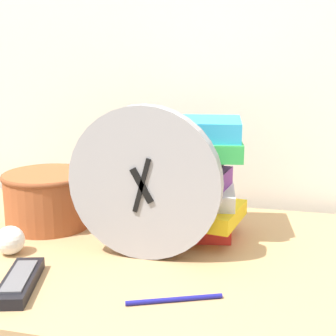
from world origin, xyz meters
The scene contains 7 objects.
wall_back centered at (0.00, 0.72, 1.20)m, with size 6.00×0.04×2.40m.
desk_clock centered at (0.06, 0.29, 0.88)m, with size 0.30×0.04×0.30m.
book_stack centered at (0.12, 0.44, 0.86)m, with size 0.27×0.22×0.26m.
basket centered at (-0.21, 0.41, 0.79)m, with size 0.20×0.20×0.13m.
tv_remote centered at (-0.11, 0.12, 0.74)m, with size 0.09×0.16×0.02m.
crumpled_paper_ball centered at (-0.20, 0.24, 0.76)m, with size 0.06×0.06×0.06m.
pen centered at (0.16, 0.14, 0.73)m, with size 0.15×0.07×0.01m.
Camera 1 is at (0.31, -0.52, 1.11)m, focal length 50.00 mm.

